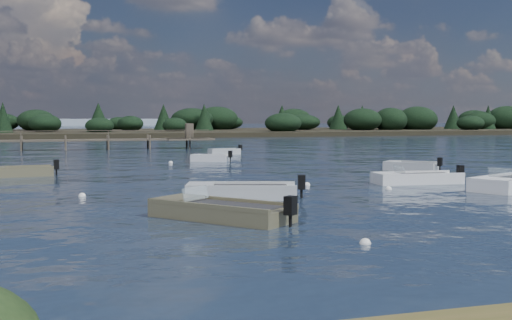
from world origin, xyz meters
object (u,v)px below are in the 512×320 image
object	(u,v)px
dinghy_extra_a	(411,168)
dinghy_mid_grey	(241,194)
tender_far_white	(210,159)
dinghy_near_olive	(220,214)
tender_far_grey_b	(224,153)
dinghy_mid_white_b	(417,180)
dinghy_extra_b	(22,174)

from	to	relation	value
dinghy_extra_a	dinghy_mid_grey	world-z (taller)	dinghy_mid_grey
tender_far_white	dinghy_extra_a	xyz separation A→B (m)	(10.59, -11.69, -0.00)
dinghy_near_olive	dinghy_extra_a	world-z (taller)	dinghy_near_olive
tender_far_white	tender_far_grey_b	bearing A→B (deg)	68.82
dinghy_extra_a	tender_far_grey_b	bearing A→B (deg)	110.23
dinghy_mid_white_b	dinghy_near_olive	size ratio (longest dim) A/B	0.99
tender_far_white	dinghy_extra_a	bearing A→B (deg)	-47.81
dinghy_near_olive	dinghy_extra_a	bearing A→B (deg)	43.37
tender_far_grey_b	dinghy_extra_a	xyz separation A→B (m)	(7.37, -20.01, -0.00)
tender_far_grey_b	dinghy_mid_white_b	world-z (taller)	dinghy_mid_white_b
dinghy_mid_white_b	dinghy_extra_b	xyz separation A→B (m)	(-19.85, 10.12, 0.00)
dinghy_near_olive	dinghy_extra_a	size ratio (longest dim) A/B	1.43
dinghy_mid_white_b	tender_far_white	distance (m)	20.05
tender_far_white	dinghy_near_olive	bearing A→B (deg)	-102.08
dinghy_near_olive	dinghy_mid_grey	xyz separation A→B (m)	(2.16, 5.11, 0.00)
dinghy_mid_white_b	dinghy_near_olive	xyz separation A→B (m)	(-12.51, -8.30, 0.01)
dinghy_mid_white_b	dinghy_extra_b	world-z (taller)	dinghy_mid_white_b
dinghy_extra_b	dinghy_near_olive	size ratio (longest dim) A/B	0.77
tender_far_grey_b	dinghy_extra_b	distance (m)	23.68
tender_far_grey_b	tender_far_white	size ratio (longest dim) A/B	1.04
dinghy_extra_a	dinghy_extra_b	bearing A→B (deg)	173.01
tender_far_grey_b	dinghy_extra_b	xyz separation A→B (m)	(-16.38, -17.09, 0.01)
tender_far_white	dinghy_mid_grey	distance (m)	22.39
dinghy_extra_b	tender_far_white	xyz separation A→B (m)	(13.16, 8.78, -0.01)
dinghy_mid_white_b	dinghy_mid_grey	xyz separation A→B (m)	(-10.35, -3.19, 0.01)
dinghy_near_olive	tender_far_white	world-z (taller)	dinghy_near_olive
dinghy_extra_b	tender_far_white	world-z (taller)	dinghy_extra_b
tender_far_grey_b	dinghy_mid_white_b	size ratio (longest dim) A/B	0.65
dinghy_mid_white_b	tender_far_grey_b	bearing A→B (deg)	97.25
tender_far_grey_b	dinghy_near_olive	size ratio (longest dim) A/B	0.65
tender_far_grey_b	tender_far_white	bearing A→B (deg)	-111.18
dinghy_extra_b	dinghy_extra_a	bearing A→B (deg)	-6.99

